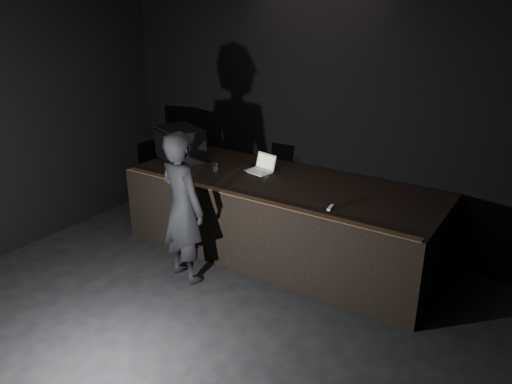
{
  "coord_description": "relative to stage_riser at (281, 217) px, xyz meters",
  "views": [
    {
      "loc": [
        2.95,
        -2.39,
        3.15
      ],
      "look_at": [
        -0.11,
        2.3,
        0.97
      ],
      "focal_mm": 35.0,
      "sensor_mm": 36.0,
      "label": 1
    }
  ],
  "objects": [
    {
      "name": "stage_riser",
      "position": [
        0.0,
        0.0,
        0.0
      ],
      "size": [
        4.0,
        1.5,
        1.0
      ],
      "primitive_type": "cube",
      "color": "black",
      "rests_on": "ground"
    },
    {
      "name": "stage_monitor",
      "position": [
        -1.67,
        -0.0,
        0.73
      ],
      "size": [
        0.82,
        0.73,
        0.45
      ],
      "rotation": [
        0.0,
        0.0,
        -0.42
      ],
      "color": "black",
      "rests_on": "stage_riser"
    },
    {
      "name": "ground",
      "position": [
        0.0,
        -2.73,
        -0.5
      ],
      "size": [
        7.0,
        7.0,
        0.0
      ],
      "primitive_type": "plane",
      "color": "black",
      "rests_on": "ground"
    },
    {
      "name": "cable",
      "position": [
        -1.68,
        0.15,
        0.51
      ],
      "size": [
        0.88,
        0.08,
        0.02
      ],
      "primitive_type": "cylinder",
      "rotation": [
        0.0,
        1.57,
        -0.07
      ],
      "color": "black",
      "rests_on": "stage_riser"
    },
    {
      "name": "beer_can",
      "position": [
        -0.87,
        -0.25,
        0.57
      ],
      "size": [
        0.06,
        0.06,
        0.15
      ],
      "color": "silver",
      "rests_on": "stage_riser"
    },
    {
      "name": "wii_remote",
      "position": [
        0.89,
        -0.48,
        0.51
      ],
      "size": [
        0.05,
        0.15,
        0.03
      ],
      "primitive_type": "cube",
      "rotation": [
        0.0,
        0.0,
        0.13
      ],
      "color": "white",
      "rests_on": "stage_riser"
    },
    {
      "name": "person",
      "position": [
        -0.64,
        -1.17,
        0.4
      ],
      "size": [
        0.74,
        0.57,
        1.81
      ],
      "primitive_type": "imported",
      "rotation": [
        0.0,
        0.0,
        2.91
      ],
      "color": "black",
      "rests_on": "ground"
    },
    {
      "name": "room_walls",
      "position": [
        0.0,
        -2.73,
        1.52
      ],
      "size": [
        6.1,
        7.1,
        3.52
      ],
      "color": "black",
      "rests_on": "ground"
    },
    {
      "name": "riser_lip",
      "position": [
        0.0,
        -0.71,
        0.51
      ],
      "size": [
        3.92,
        0.1,
        0.01
      ],
      "primitive_type": "cube",
      "color": "brown",
      "rests_on": "stage_riser"
    },
    {
      "name": "plastic_cup",
      "position": [
        -0.18,
        -0.11,
        0.55
      ],
      "size": [
        0.08,
        0.08,
        0.1
      ],
      "primitive_type": "cylinder",
      "color": "white",
      "rests_on": "stage_riser"
    },
    {
      "name": "laptop",
      "position": [
        -0.42,
        0.18,
        0.56
      ],
      "size": [
        0.38,
        0.35,
        0.22
      ],
      "rotation": [
        0.0,
        0.0,
        -0.21
      ],
      "color": "silver",
      "rests_on": "stage_riser"
    }
  ]
}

